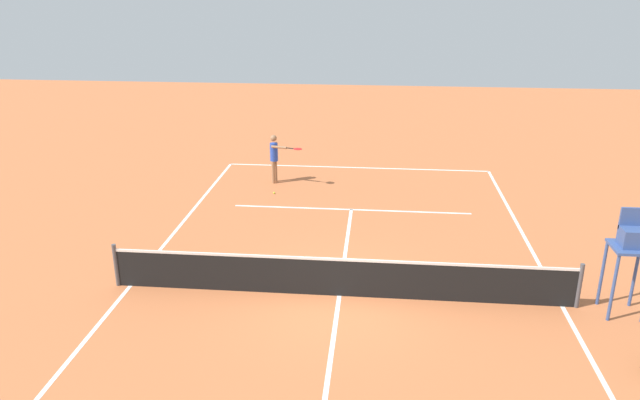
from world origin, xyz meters
TOP-DOWN VIEW (x-y plane):
  - ground_plane at (0.00, 0.00)m, footprint 60.00×60.00m
  - court_lines at (0.00, 0.00)m, footprint 10.19×20.66m
  - tennis_net at (0.00, 0.00)m, footprint 10.79×0.10m
  - player_serving at (2.86, -8.15)m, footprint 1.24×0.82m
  - tennis_ball at (2.72, -6.92)m, footprint 0.07×0.07m
  - umpire_chair at (-6.21, 0.14)m, footprint 0.80×0.80m

SIDE VIEW (x-z plane):
  - ground_plane at x=0.00m, z-range 0.00..0.00m
  - court_lines at x=0.00m, z-range 0.00..0.01m
  - tennis_ball at x=2.72m, z-range 0.00..0.07m
  - tennis_net at x=0.00m, z-range -0.04..1.03m
  - player_serving at x=2.86m, z-range 0.17..1.93m
  - umpire_chair at x=-6.21m, z-range 0.40..2.81m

